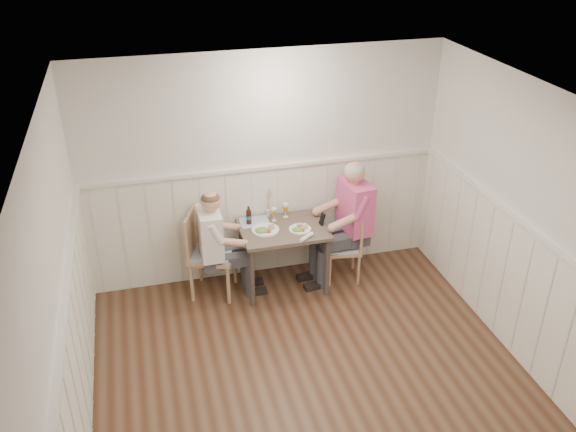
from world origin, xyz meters
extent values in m
plane|color=#452A1A|center=(0.00, 0.00, 0.00)|extent=(4.50, 4.50, 0.00)
cube|color=silver|center=(0.00, 2.25, 1.30)|extent=(4.00, 0.04, 2.60)
cube|color=silver|center=(-2.00, 0.00, 1.30)|extent=(0.04, 4.50, 2.60)
cube|color=silver|center=(2.00, 0.00, 1.30)|extent=(0.04, 4.50, 2.60)
cube|color=white|center=(0.00, 0.00, 2.59)|extent=(4.00, 4.50, 0.02)
cube|color=silver|center=(0.00, 2.23, 0.65)|extent=(3.98, 0.03, 1.30)
cube|color=silver|center=(-1.99, 0.00, 0.65)|extent=(0.03, 4.48, 1.30)
cube|color=silver|center=(1.99, 0.00, 0.65)|extent=(0.03, 4.48, 1.30)
cube|color=silver|center=(0.00, 2.22, 1.32)|extent=(3.98, 0.06, 0.04)
cube|color=silver|center=(-1.97, 0.00, 1.32)|extent=(0.06, 4.48, 0.04)
cube|color=silver|center=(1.97, 0.00, 1.32)|extent=(0.06, 4.48, 0.04)
cube|color=brown|center=(0.11, 1.84, 0.73)|extent=(0.94, 0.70, 0.04)
cylinder|color=#3F3833|center=(-0.31, 1.54, 0.35)|extent=(0.05, 0.05, 0.71)
cylinder|color=#3F3833|center=(-0.31, 2.14, 0.35)|extent=(0.05, 0.05, 0.71)
cylinder|color=#3F3833|center=(0.53, 1.54, 0.35)|extent=(0.05, 0.05, 0.71)
cylinder|color=#3F3833|center=(0.53, 2.14, 0.35)|extent=(0.05, 0.05, 0.71)
cube|color=tan|center=(0.81, 1.83, 0.39)|extent=(0.44, 0.44, 0.04)
cube|color=#617EB2|center=(0.81, 1.83, 0.43)|extent=(0.40, 0.40, 0.03)
cube|color=tan|center=(0.98, 1.80, 0.61)|extent=(0.09, 0.38, 0.40)
cylinder|color=tan|center=(0.94, 1.64, 0.19)|extent=(0.03, 0.03, 0.38)
cylinder|color=tan|center=(0.62, 1.70, 0.19)|extent=(0.03, 0.03, 0.38)
cylinder|color=tan|center=(1.00, 1.97, 0.19)|extent=(0.03, 0.03, 0.38)
cylinder|color=tan|center=(0.67, 2.02, 0.19)|extent=(0.03, 0.03, 0.38)
cube|color=tan|center=(-0.67, 1.92, 0.48)|extent=(0.61, 0.61, 0.04)
cube|color=#617EB2|center=(-0.67, 1.92, 0.52)|extent=(0.55, 0.55, 0.03)
cube|color=tan|center=(-0.86, 1.99, 0.75)|extent=(0.20, 0.45, 0.49)
cylinder|color=tan|center=(-0.78, 2.18, 0.23)|extent=(0.04, 0.04, 0.46)
cylinder|color=tan|center=(-0.41, 2.04, 0.23)|extent=(0.04, 0.04, 0.46)
cylinder|color=tan|center=(-0.93, 1.80, 0.23)|extent=(0.04, 0.04, 0.46)
cylinder|color=tan|center=(-0.55, 1.66, 0.23)|extent=(0.04, 0.04, 0.46)
cube|color=#3F3F47|center=(0.92, 1.86, 0.24)|extent=(0.52, 0.48, 0.48)
cube|color=#3F3F47|center=(0.71, 1.83, 0.54)|extent=(0.49, 0.43, 0.14)
cube|color=#E24D98|center=(0.92, 1.86, 0.89)|extent=(0.31, 0.49, 0.58)
sphere|color=tan|center=(0.92, 1.86, 1.31)|extent=(0.23, 0.23, 0.23)
sphere|color=#A5A5A0|center=(0.92, 1.86, 1.34)|extent=(0.22, 0.22, 0.22)
cube|color=black|center=(0.54, 1.81, 0.90)|extent=(0.03, 0.08, 0.14)
cube|color=#3F3F47|center=(-0.67, 1.84, 0.21)|extent=(0.42, 0.38, 0.43)
cube|color=#3F3F47|center=(-0.48, 1.84, 0.48)|extent=(0.40, 0.34, 0.12)
cube|color=white|center=(-0.67, 1.84, 0.80)|extent=(0.23, 0.42, 0.52)
sphere|color=tan|center=(-0.67, 1.84, 1.17)|extent=(0.21, 0.21, 0.21)
sphere|color=#4C3828|center=(-0.67, 1.84, 1.20)|extent=(0.20, 0.20, 0.20)
cylinder|color=white|center=(0.28, 1.75, 0.76)|extent=(0.24, 0.24, 0.02)
ellipsoid|color=#3F722D|center=(0.24, 1.73, 0.79)|extent=(0.12, 0.10, 0.04)
sphere|color=tan|center=(0.33, 1.76, 0.78)|extent=(0.03, 0.03, 0.03)
cube|color=brown|center=(0.29, 1.81, 0.77)|extent=(0.07, 0.04, 0.01)
cylinder|color=white|center=(0.34, 1.81, 0.78)|extent=(0.05, 0.05, 0.03)
cylinder|color=white|center=(-0.09, 1.83, 0.76)|extent=(0.30, 0.30, 0.02)
ellipsoid|color=#3F722D|center=(-0.13, 1.80, 0.80)|extent=(0.15, 0.12, 0.06)
sphere|color=tan|center=(-0.02, 1.84, 0.79)|extent=(0.04, 0.04, 0.04)
cylinder|color=silver|center=(0.20, 2.08, 0.75)|extent=(0.06, 0.06, 0.01)
cylinder|color=silver|center=(0.20, 2.08, 0.79)|extent=(0.01, 0.01, 0.07)
cone|color=#BB8812|center=(0.20, 2.08, 0.86)|extent=(0.07, 0.07, 0.06)
cylinder|color=silver|center=(0.20, 2.08, 0.90)|extent=(0.07, 0.07, 0.03)
cylinder|color=silver|center=(0.05, 2.03, 0.75)|extent=(0.06, 0.06, 0.01)
cylinder|color=silver|center=(0.05, 2.03, 0.79)|extent=(0.01, 0.01, 0.07)
cone|color=#BB8812|center=(0.05, 2.03, 0.85)|extent=(0.06, 0.06, 0.06)
cylinder|color=silver|center=(0.05, 2.03, 0.89)|extent=(0.06, 0.06, 0.03)
cylinder|color=black|center=(-0.23, 2.02, 0.83)|extent=(0.06, 0.06, 0.16)
cone|color=black|center=(-0.23, 2.02, 0.93)|extent=(0.06, 0.06, 0.04)
cylinder|color=black|center=(-0.23, 2.02, 0.95)|extent=(0.02, 0.02, 0.03)
cylinder|color=#27599D|center=(-0.23, 2.02, 0.83)|extent=(0.06, 0.06, 0.04)
cylinder|color=white|center=(0.29, 1.55, 0.77)|extent=(0.19, 0.15, 0.04)
cylinder|color=silver|center=(0.02, 2.15, 0.79)|extent=(0.04, 0.04, 0.08)
cylinder|color=#CFAE8B|center=(0.02, 2.15, 0.92)|extent=(0.02, 0.02, 0.25)
cone|color=#CFAE8B|center=(0.02, 2.15, 1.07)|extent=(0.03, 0.03, 0.09)
cube|color=#617EB2|center=(-0.16, 2.05, 0.75)|extent=(0.32, 0.25, 0.01)
camera|label=1|loc=(-1.32, -3.76, 3.98)|focal=38.00mm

